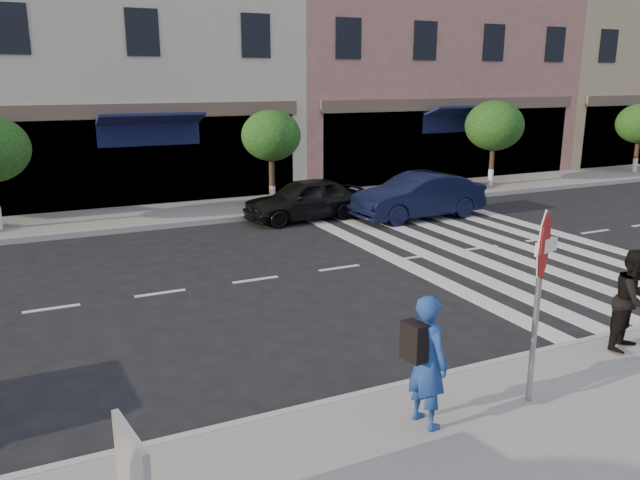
{
  "coord_description": "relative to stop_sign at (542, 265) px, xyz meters",
  "views": [
    {
      "loc": [
        -4.13,
        -7.95,
        4.15
      ],
      "look_at": [
        0.38,
        1.6,
        1.4
      ],
      "focal_mm": 35.0,
      "sensor_mm": 36.0,
      "label": 1
    }
  ],
  "objects": [
    {
      "name": "ground",
      "position": [
        -1.37,
        2.59,
        -1.97
      ],
      "size": [
        120.0,
        120.0,
        0.0
      ],
      "primitive_type": "plane",
      "color": "black",
      "rests_on": "ground"
    },
    {
      "name": "walker",
      "position": [
        2.51,
        0.59,
        -1.04
      ],
      "size": [
        0.91,
        0.8,
        1.56
      ],
      "primitive_type": "imported",
      "rotation": [
        0.0,
        0.0,
        0.33
      ],
      "color": "black",
      "rests_on": "sidewalk_near"
    },
    {
      "name": "sidewalk_far",
      "position": [
        -1.37,
        13.59,
        -1.89
      ],
      "size": [
        60.0,
        3.0,
        0.15
      ],
      "primitive_type": "cube",
      "color": "gray",
      "rests_on": "ground"
    },
    {
      "name": "street_tree_eb",
      "position": [
        18.63,
        13.39,
        0.26
      ],
      "size": [
        2.0,
        2.0,
        2.94
      ],
      "color": "#473323",
      "rests_on": "sidewalk_far"
    },
    {
      "name": "photographer",
      "position": [
        -1.52,
        0.13,
        -1.01
      ],
      "size": [
        0.47,
        0.64,
        1.62
      ],
      "primitive_type": "imported",
      "rotation": [
        0.0,
        0.0,
        1.71
      ],
      "color": "navy",
      "rests_on": "sidewalk_near"
    },
    {
      "name": "building_east_mid",
      "position": [
        10.13,
        19.59,
        4.53
      ],
      "size": [
        13.0,
        9.0,
        13.0
      ],
      "primitive_type": "cube",
      "color": "tan",
      "rests_on": "ground"
    },
    {
      "name": "street_tree_c",
      "position": [
        1.63,
        13.39,
        0.39
      ],
      "size": [
        1.9,
        1.9,
        3.04
      ],
      "color": "#473323",
      "rests_on": "sidewalk_far"
    },
    {
      "name": "building_centre",
      "position": [
        -1.87,
        19.59,
        3.53
      ],
      "size": [
        11.0,
        9.0,
        11.0
      ],
      "primitive_type": "cube",
      "color": "beige",
      "rests_on": "ground"
    },
    {
      "name": "street_tree_ea",
      "position": [
        10.63,
        13.39,
        0.43
      ],
      "size": [
        2.2,
        2.2,
        3.19
      ],
      "color": "#473323",
      "rests_on": "sidewalk_far"
    },
    {
      "name": "car_far_mid",
      "position": [
        1.93,
        11.46,
        -1.34
      ],
      "size": [
        3.81,
        1.8,
        1.26
      ],
      "primitive_type": "imported",
      "rotation": [
        0.0,
        0.0,
        -1.48
      ],
      "color": "black",
      "rests_on": "ground"
    },
    {
      "name": "car_far_right",
      "position": [
        5.13,
        10.19,
        -1.28
      ],
      "size": [
        4.21,
        1.63,
        1.37
      ],
      "primitive_type": "imported",
      "rotation": [
        0.0,
        0.0,
        -1.53
      ],
      "color": "black",
      "rests_on": "ground"
    },
    {
      "name": "stop_sign",
      "position": [
        0.0,
        0.0,
        0.0
      ],
      "size": [
        0.86,
        0.26,
        2.5
      ],
      "rotation": [
        0.0,
        0.0,
        0.26
      ],
      "color": "gray",
      "rests_on": "sidewalk_near"
    },
    {
      "name": "building_east_far",
      "position": [
        22.63,
        19.59,
        4.03
      ],
      "size": [
        12.0,
        9.0,
        12.0
      ],
      "primitive_type": "cube",
      "color": "tan",
      "rests_on": "ground"
    }
  ]
}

